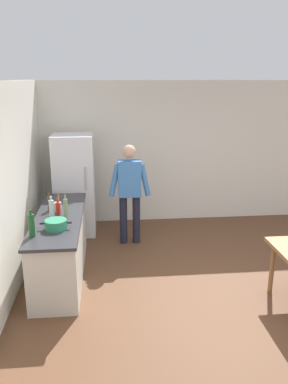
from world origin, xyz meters
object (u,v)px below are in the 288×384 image
bottle_water_clear (52,208)px  utensil_jar (58,207)px  cooking_pot (56,224)px  bottle_beer_brown (50,203)px  refrigerator (74,185)px  bottle_sauce_red (58,209)px  bottle_vinegar_tall (66,208)px  person (130,188)px  bottle_wine_green (31,225)px

bottle_water_clear → utensil_jar: bearing=75.3°
cooking_pot → bottle_beer_brown: bottle_beer_brown is taller
bottle_water_clear → refrigerator: bearing=83.6°
cooking_pot → bottle_sauce_red: (-0.03, 0.51, 0.04)m
cooking_pot → bottle_beer_brown: 0.75m
refrigerator → cooking_pot: size_ratio=4.50×
refrigerator → cooking_pot: 2.09m
refrigerator → bottle_sauce_red: bearing=-93.9°
cooking_pot → bottle_vinegar_tall: 0.43m
bottle_beer_brown → bottle_water_clear: size_ratio=0.87×
refrigerator → bottle_water_clear: 1.65m
utensil_jar → bottle_water_clear: utensil_jar is taller
bottle_vinegar_tall → person: bearing=50.0°
bottle_vinegar_tall → bottle_sauce_red: (-0.12, 0.10, -0.04)m
utensil_jar → bottle_beer_brown: size_ratio=1.23×
bottle_sauce_red → bottle_water_clear: bearing=-139.2°
person → bottle_wine_green: size_ratio=5.00×
person → bottle_sauce_red: person is taller
bottle_vinegar_tall → bottle_beer_brown: bearing=129.3°
person → bottle_vinegar_tall: bearing=-130.0°
bottle_wine_green → refrigerator: bearing=81.8°
bottle_vinegar_tall → bottle_water_clear: size_ratio=1.07×
refrigerator → person: size_ratio=1.06×
bottle_wine_green → bottle_beer_brown: 0.95m
refrigerator → bottle_vinegar_tall: bearing=-89.6°
bottle_beer_brown → bottle_sauce_red: size_ratio=1.08×
utensil_jar → refrigerator: bearing=84.9°
cooking_pot → utensil_jar: size_ratio=1.25×
utensil_jar → bottle_beer_brown: utensil_jar is taller
refrigerator → bottle_sauce_red: (-0.11, -1.57, 0.10)m
utensil_jar → person: bearing=38.9°
bottle_sauce_red → bottle_water_clear: size_ratio=0.80×
person → bottle_beer_brown: (-1.20, -0.80, 0.03)m
refrigerator → bottle_vinegar_tall: size_ratio=5.62×
bottle_beer_brown → person: bearing=33.8°
cooking_pot → bottle_beer_brown: size_ratio=1.54×
bottle_beer_brown → bottle_water_clear: bearing=-77.3°
cooking_pot → bottle_vinegar_tall: bearing=77.9°
cooking_pot → bottle_wine_green: bottle_wine_green is taller
refrigerator → bottle_wine_green: refrigerator is taller
bottle_wine_green → bottle_vinegar_tall: bearing=61.3°
bottle_sauce_red → bottle_vinegar_tall: bearing=-40.3°
utensil_jar → bottle_wine_green: bearing=-103.2°
bottle_vinegar_tall → bottle_water_clear: 0.20m
person → bottle_sauce_red: 1.47m
person → refrigerator: bearing=149.8°
bottle_beer_brown → bottle_water_clear: 0.29m
bottle_vinegar_tall → bottle_beer_brown: size_ratio=1.23×
person → bottle_water_clear: 1.57m
bottle_wine_green → bottle_sauce_red: bearing=72.7°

